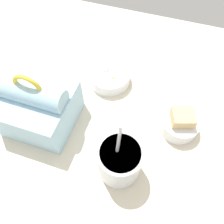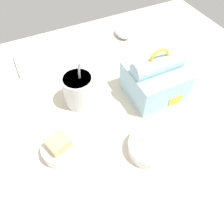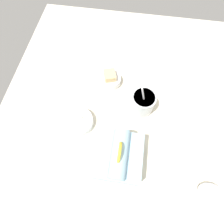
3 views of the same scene
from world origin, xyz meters
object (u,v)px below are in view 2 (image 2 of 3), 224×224
Objects in this scene: lunch_bag at (155,79)px; bento_bowl_sandwich at (60,149)px; bento_bowl_snacks at (150,147)px; keyboard at (66,52)px; computer_mouse at (122,33)px; soup_cup at (79,90)px.

lunch_bag is 37.32cm from bento_bowl_sandwich.
bento_bowl_sandwich reaches higher than bento_bowl_snacks.
keyboard is at bearing 121.31° from lunch_bag.
computer_mouse is at bearing 70.37° from bento_bowl_snacks.
bento_bowl_snacks is (11.21, -26.10, -3.58)cm from soup_cup.
lunch_bag reaches higher than computer_mouse.
bento_bowl_sandwich is (-15.57, -42.58, 1.70)cm from keyboard.
computer_mouse is (42.47, 44.12, -1.12)cm from bento_bowl_sandwich.
lunch_bag is 2.00× the size of computer_mouse.
lunch_bag is at bearing -100.34° from computer_mouse.
bento_bowl_sandwich is 1.12× the size of computer_mouse.
lunch_bag is 1.79× the size of bento_bowl_sandwich.
soup_cup is 41.78cm from computer_mouse.
keyboard is at bearing 82.15° from soup_cup.
bento_bowl_sandwich is at bearing -110.09° from keyboard.
bento_bowl_sandwich is at bearing -133.91° from computer_mouse.
soup_cup is (-24.15, 7.02, -0.77)cm from lunch_bag.
soup_cup is at bearing -137.33° from computer_mouse.
bento_bowl_sandwich is 0.81× the size of bento_bowl_snacks.
lunch_bag reaches higher than soup_cup.
lunch_bag is at bearing 13.90° from bento_bowl_sandwich.
keyboard is 3.90× the size of bento_bowl_sandwich.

